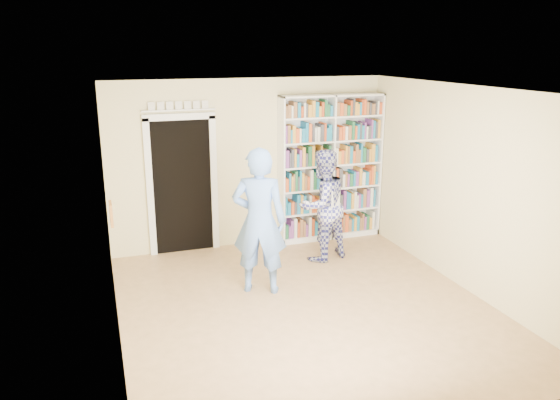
% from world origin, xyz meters
% --- Properties ---
extents(floor, '(5.00, 5.00, 0.00)m').
position_xyz_m(floor, '(0.00, 0.00, 0.00)').
color(floor, '#977249').
rests_on(floor, ground).
extents(ceiling, '(5.00, 5.00, 0.00)m').
position_xyz_m(ceiling, '(0.00, 0.00, 2.70)').
color(ceiling, white).
rests_on(ceiling, wall_back).
extents(wall_back, '(4.50, 0.00, 4.50)m').
position_xyz_m(wall_back, '(0.00, 2.50, 1.35)').
color(wall_back, beige).
rests_on(wall_back, floor).
extents(wall_left, '(0.00, 5.00, 5.00)m').
position_xyz_m(wall_left, '(-2.25, 0.00, 1.35)').
color(wall_left, beige).
rests_on(wall_left, floor).
extents(wall_right, '(0.00, 5.00, 5.00)m').
position_xyz_m(wall_right, '(2.25, 0.00, 1.35)').
color(wall_right, beige).
rests_on(wall_right, floor).
extents(bookshelf, '(1.76, 0.33, 2.42)m').
position_xyz_m(bookshelf, '(1.35, 2.34, 1.22)').
color(bookshelf, white).
rests_on(bookshelf, floor).
extents(doorway, '(1.10, 0.08, 2.43)m').
position_xyz_m(doorway, '(-1.10, 2.48, 1.18)').
color(doorway, black).
rests_on(doorway, floor).
extents(wall_art, '(0.03, 0.25, 0.25)m').
position_xyz_m(wall_art, '(-2.23, 0.20, 1.40)').
color(wall_art, brown).
rests_on(wall_art, wall_left).
extents(man_blue, '(0.84, 0.72, 1.95)m').
position_xyz_m(man_blue, '(-0.39, 0.67, 0.98)').
color(man_blue, '#628DDA').
rests_on(man_blue, floor).
extents(man_plaid, '(0.99, 0.87, 1.71)m').
position_xyz_m(man_plaid, '(0.84, 1.46, 0.86)').
color(man_plaid, navy).
rests_on(man_plaid, floor).
extents(paper_sheet, '(0.18, 0.11, 0.29)m').
position_xyz_m(paper_sheet, '(0.96, 1.25, 0.99)').
color(paper_sheet, white).
rests_on(paper_sheet, man_plaid).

